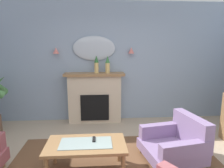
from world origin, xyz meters
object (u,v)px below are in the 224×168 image
(mantel_vase_right, at_px, (108,64))
(wall_sconce_right, at_px, (131,50))
(wall_sconce_left, at_px, (56,51))
(armchair_by_coffee_table, at_px, (176,142))
(tv_remote, at_px, (94,139))
(mantel_vase_left, at_px, (96,64))
(wall_mirror, at_px, (94,48))
(fireplace, at_px, (95,98))
(coffee_table, at_px, (86,147))

(mantel_vase_right, xyz_separation_m, wall_sconce_right, (0.55, 0.12, 0.31))
(wall_sconce_left, bearing_deg, armchair_by_coffee_table, -40.88)
(wall_sconce_right, bearing_deg, tv_remote, -113.34)
(wall_sconce_right, distance_m, tv_remote, 2.44)
(mantel_vase_left, relative_size, mantel_vase_right, 1.02)
(wall_sconce_left, height_order, tv_remote, wall_sconce_left)
(wall_sconce_right, height_order, armchair_by_coffee_table, wall_sconce_right)
(mantel_vase_right, relative_size, wall_mirror, 0.40)
(mantel_vase_right, bearing_deg, wall_sconce_left, 174.04)
(fireplace, bearing_deg, armchair_by_coffee_table, -53.91)
(fireplace, bearing_deg, tv_remote, -89.67)
(wall_mirror, bearing_deg, mantel_vase_right, -29.54)
(fireplace, relative_size, armchair_by_coffee_table, 1.43)
(armchair_by_coffee_table, bearing_deg, coffee_table, -171.91)
(mantel_vase_left, bearing_deg, wall_sconce_left, 172.41)
(wall_mirror, xyz_separation_m, wall_sconce_right, (0.85, -0.05, -0.05))
(wall_mirror, relative_size, tv_remote, 6.00)
(fireplace, relative_size, tv_remote, 8.50)
(wall_mirror, xyz_separation_m, armchair_by_coffee_table, (1.27, -1.89, -1.40))
(mantel_vase_left, relative_size, wall_sconce_right, 2.84)
(wall_sconce_right, bearing_deg, armchair_by_coffee_table, -77.06)
(mantel_vase_left, distance_m, tv_remote, 2.04)
(wall_sconce_right, xyz_separation_m, coffee_table, (-0.95, -2.03, -1.28))
(mantel_vase_left, bearing_deg, fireplace, 150.47)
(mantel_vase_right, relative_size, wall_sconce_left, 2.77)
(wall_mirror, bearing_deg, tv_remote, -89.70)
(coffee_table, height_order, armchair_by_coffee_table, armchair_by_coffee_table)
(mantel_vase_right, distance_m, tv_remote, 2.06)
(wall_mirror, distance_m, coffee_table, 2.47)
(wall_mirror, distance_m, wall_sconce_left, 0.85)
(mantel_vase_left, height_order, tv_remote, mantel_vase_left)
(coffee_table, distance_m, tv_remote, 0.15)
(wall_mirror, bearing_deg, coffee_table, -92.69)
(wall_sconce_left, distance_m, armchair_by_coffee_table, 3.12)
(mantel_vase_left, height_order, wall_sconce_left, wall_sconce_left)
(mantel_vase_right, xyz_separation_m, coffee_table, (-0.40, -1.91, -0.97))
(coffee_table, bearing_deg, mantel_vase_left, 85.58)
(wall_mirror, height_order, coffee_table, wall_mirror)
(fireplace, distance_m, wall_sconce_left, 1.38)
(fireplace, height_order, coffee_table, fireplace)
(fireplace, height_order, armchair_by_coffee_table, fireplace)
(mantel_vase_right, height_order, coffee_table, mantel_vase_right)
(tv_remote, bearing_deg, fireplace, 90.33)
(wall_mirror, xyz_separation_m, coffee_table, (-0.10, -2.08, -1.33))
(mantel_vase_right, relative_size, armchair_by_coffee_table, 0.41)
(wall_mirror, height_order, wall_sconce_right, wall_mirror)
(mantel_vase_left, relative_size, armchair_by_coffee_table, 0.42)
(coffee_table, bearing_deg, mantel_vase_right, 78.24)
(fireplace, height_order, wall_mirror, wall_mirror)
(fireplace, height_order, mantel_vase_right, mantel_vase_right)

